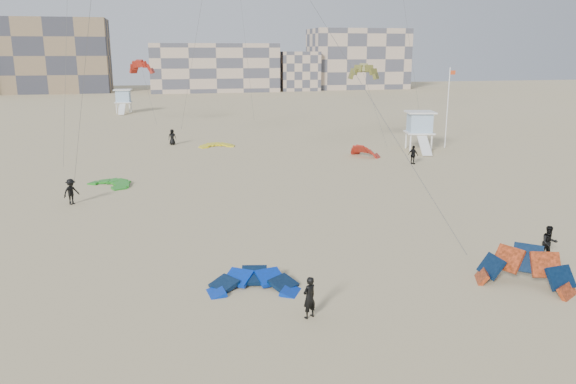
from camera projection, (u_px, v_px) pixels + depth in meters
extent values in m
plane|color=tan|center=(274.00, 328.00, 21.41)|extent=(320.00, 320.00, 0.00)
imported|color=black|center=(309.00, 297.00, 22.03)|extent=(0.75, 0.67, 1.72)
imported|color=black|center=(549.00, 243.00, 28.22)|extent=(0.96, 0.81, 1.76)
imported|color=black|center=(71.00, 192.00, 38.36)|extent=(1.31, 1.26, 1.79)
imported|color=black|center=(413.00, 155.00, 52.00)|extent=(0.91, 1.09, 1.74)
imported|color=black|center=(172.00, 137.00, 62.70)|extent=(0.92, 0.66, 1.76)
imported|color=black|center=(424.00, 120.00, 78.32)|extent=(1.33, 1.63, 1.74)
cylinder|color=#3F3F3F|center=(87.00, 48.00, 35.44)|extent=(4.10, 7.05, 18.82)
cylinder|color=#3F3F3F|center=(346.00, 58.00, 33.60)|extent=(5.23, 21.47, 17.64)
cylinder|color=#3F3F3F|center=(66.00, 59.00, 45.85)|extent=(1.43, 3.89, 17.21)
cylinder|color=#3F3F3F|center=(201.00, 5.00, 62.55)|extent=(5.50, 5.76, 28.31)
cylinder|color=#3F3F3F|center=(375.00, 109.00, 56.61)|extent=(1.16, 4.37, 7.01)
cylinder|color=#3F3F3F|center=(409.00, 38.00, 75.03)|extent=(4.94, 0.38, 21.92)
cylinder|color=#3F3F3F|center=(242.00, 14.00, 74.84)|extent=(2.26, 3.54, 27.89)
cylinder|color=#3F3F3F|center=(149.00, 96.00, 73.44)|extent=(1.60, 4.02, 7.01)
cube|color=white|center=(419.00, 132.00, 59.26)|extent=(3.33, 3.33, 0.14)
cube|color=#99B7D2|center=(420.00, 122.00, 59.00)|extent=(2.73, 2.73, 1.99)
cube|color=white|center=(420.00, 112.00, 58.73)|extent=(3.45, 3.45, 0.16)
cube|color=white|center=(430.00, 146.00, 56.95)|extent=(1.58, 2.98, 1.65)
cube|color=white|center=(124.00, 102.00, 94.65)|extent=(2.89, 2.89, 0.14)
cube|color=#99B7D2|center=(123.00, 96.00, 94.40)|extent=(2.37, 2.37, 1.93)
cube|color=white|center=(123.00, 90.00, 94.14)|extent=(2.99, 2.99, 0.15)
cube|color=white|center=(123.00, 109.00, 92.42)|extent=(1.16, 2.80, 1.60)
cylinder|color=white|center=(447.00, 108.00, 60.02)|extent=(0.11, 0.11, 8.55)
cube|color=#CF441B|center=(453.00, 73.00, 59.17)|extent=(0.64, 0.02, 0.43)
cube|color=#7B664A|center=(50.00, 56.00, 139.56)|extent=(28.00, 14.00, 18.00)
cube|color=tan|center=(213.00, 67.00, 145.03)|extent=(32.00, 16.00, 12.00)
cube|color=tan|center=(358.00, 59.00, 154.95)|extent=(26.00, 14.00, 16.00)
cube|color=tan|center=(298.00, 71.00, 148.07)|extent=(10.00, 10.00, 10.00)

